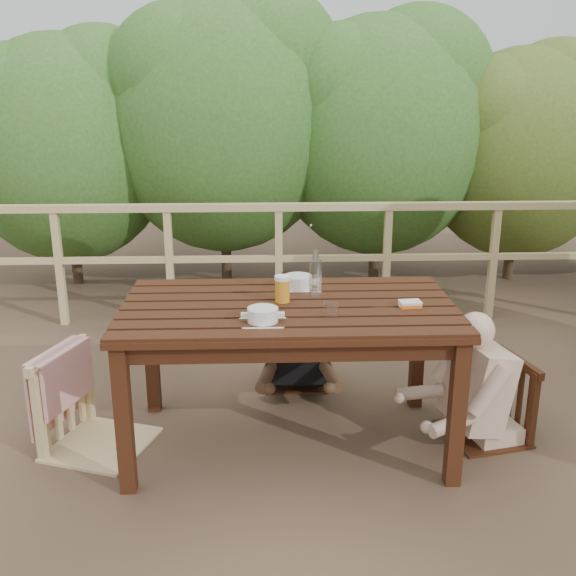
{
  "coord_description": "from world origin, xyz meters",
  "views": [
    {
      "loc": [
        -0.13,
        -3.33,
        1.95
      ],
      "look_at": [
        0.0,
        0.05,
        0.9
      ],
      "focal_mm": 41.58,
      "sensor_mm": 36.0,
      "label": 1
    }
  ],
  "objects_px": {
    "chair_far": "(296,324)",
    "butter_tub": "(410,305)",
    "chair_left": "(94,360)",
    "soup_near": "(263,316)",
    "bottle": "(315,276)",
    "chair_right": "(489,366)",
    "table": "(288,377)",
    "beer_glass": "(282,290)",
    "tumbler": "(331,311)",
    "diner_right": "(497,334)",
    "soup_far": "(298,283)",
    "woman": "(296,291)"
  },
  "relations": [
    {
      "from": "chair_far",
      "to": "chair_right",
      "type": "distance_m",
      "value": 1.29
    },
    {
      "from": "chair_left",
      "to": "chair_far",
      "type": "xyz_separation_m",
      "value": [
        1.13,
        0.79,
        -0.1
      ]
    },
    {
      "from": "table",
      "to": "tumbler",
      "type": "distance_m",
      "value": 0.53
    },
    {
      "from": "chair_far",
      "to": "chair_right",
      "type": "bearing_deg",
      "value": -35.27
    },
    {
      "from": "chair_left",
      "to": "chair_right",
      "type": "distance_m",
      "value": 2.17
    },
    {
      "from": "table",
      "to": "soup_far",
      "type": "xyz_separation_m",
      "value": [
        0.07,
        0.28,
        0.45
      ]
    },
    {
      "from": "chair_far",
      "to": "chair_left",
      "type": "bearing_deg",
      "value": -144.18
    },
    {
      "from": "table",
      "to": "beer_glass",
      "type": "height_order",
      "value": "beer_glass"
    },
    {
      "from": "table",
      "to": "chair_left",
      "type": "distance_m",
      "value": 1.05
    },
    {
      "from": "chair_far",
      "to": "soup_far",
      "type": "height_order",
      "value": "soup_far"
    },
    {
      "from": "soup_far",
      "to": "beer_glass",
      "type": "xyz_separation_m",
      "value": [
        -0.1,
        -0.24,
        0.03
      ]
    },
    {
      "from": "soup_near",
      "to": "butter_tub",
      "type": "height_order",
      "value": "soup_near"
    },
    {
      "from": "woman",
      "to": "bottle",
      "type": "height_order",
      "value": "woman"
    },
    {
      "from": "table",
      "to": "chair_right",
      "type": "height_order",
      "value": "chair_right"
    },
    {
      "from": "butter_tub",
      "to": "bottle",
      "type": "bearing_deg",
      "value": 155.72
    },
    {
      "from": "soup_near",
      "to": "chair_far",
      "type": "bearing_deg",
      "value": 78.24
    },
    {
      "from": "chair_far",
      "to": "butter_tub",
      "type": "bearing_deg",
      "value": -57.08
    },
    {
      "from": "chair_right",
      "to": "bottle",
      "type": "height_order",
      "value": "bottle"
    },
    {
      "from": "chair_right",
      "to": "tumbler",
      "type": "height_order",
      "value": "tumbler"
    },
    {
      "from": "diner_right",
      "to": "chair_far",
      "type": "bearing_deg",
      "value": 41.92
    },
    {
      "from": "soup_near",
      "to": "bottle",
      "type": "bearing_deg",
      "value": 51.75
    },
    {
      "from": "chair_left",
      "to": "bottle",
      "type": "distance_m",
      "value": 1.28
    },
    {
      "from": "table",
      "to": "soup_far",
      "type": "distance_m",
      "value": 0.53
    },
    {
      "from": "soup_near",
      "to": "chair_right",
      "type": "bearing_deg",
      "value": 13.58
    },
    {
      "from": "chair_left",
      "to": "beer_glass",
      "type": "relative_size",
      "value": 6.54
    },
    {
      "from": "chair_far",
      "to": "diner_right",
      "type": "relative_size",
      "value": 0.66
    },
    {
      "from": "table",
      "to": "bottle",
      "type": "height_order",
      "value": "bottle"
    },
    {
      "from": "soup_far",
      "to": "butter_tub",
      "type": "xyz_separation_m",
      "value": [
        0.57,
        -0.35,
        -0.02
      ]
    },
    {
      "from": "table",
      "to": "beer_glass",
      "type": "bearing_deg",
      "value": 128.63
    },
    {
      "from": "chair_left",
      "to": "soup_far",
      "type": "distance_m",
      "value": 1.19
    },
    {
      "from": "soup_near",
      "to": "beer_glass",
      "type": "bearing_deg",
      "value": 70.76
    },
    {
      "from": "woman",
      "to": "chair_left",
      "type": "bearing_deg",
      "value": 36.5
    },
    {
      "from": "beer_glass",
      "to": "diner_right",
      "type": "bearing_deg",
      "value": 0.11
    },
    {
      "from": "diner_right",
      "to": "soup_near",
      "type": "distance_m",
      "value": 1.34
    },
    {
      "from": "diner_right",
      "to": "chair_right",
      "type": "bearing_deg",
      "value": 77.28
    },
    {
      "from": "beer_glass",
      "to": "bottle",
      "type": "bearing_deg",
      "value": 18.35
    },
    {
      "from": "table",
      "to": "woman",
      "type": "xyz_separation_m",
      "value": [
        0.09,
        0.82,
        0.23
      ]
    },
    {
      "from": "soup_near",
      "to": "bottle",
      "type": "xyz_separation_m",
      "value": [
        0.29,
        0.36,
        0.1
      ]
    },
    {
      "from": "table",
      "to": "soup_near",
      "type": "bearing_deg",
      "value": -117.22
    },
    {
      "from": "chair_right",
      "to": "bottle",
      "type": "distance_m",
      "value": 1.1
    },
    {
      "from": "table",
      "to": "butter_tub",
      "type": "distance_m",
      "value": 0.77
    },
    {
      "from": "soup_far",
      "to": "bottle",
      "type": "xyz_separation_m",
      "value": [
        0.08,
        -0.18,
        0.1
      ]
    },
    {
      "from": "beer_glass",
      "to": "chair_far",
      "type": "bearing_deg",
      "value": 81.34
    },
    {
      "from": "woman",
      "to": "beer_glass",
      "type": "bearing_deg",
      "value": 82.42
    },
    {
      "from": "chair_far",
      "to": "butter_tub",
      "type": "relative_size",
      "value": 7.41
    },
    {
      "from": "chair_left",
      "to": "bottle",
      "type": "height_order",
      "value": "bottle"
    },
    {
      "from": "soup_far",
      "to": "butter_tub",
      "type": "distance_m",
      "value": 0.67
    },
    {
      "from": "beer_glass",
      "to": "tumbler",
      "type": "xyz_separation_m",
      "value": [
        0.24,
        -0.23,
        -0.04
      ]
    },
    {
      "from": "beer_glass",
      "to": "woman",
      "type": "bearing_deg",
      "value": 81.56
    },
    {
      "from": "soup_near",
      "to": "bottle",
      "type": "relative_size",
      "value": 0.91
    }
  ]
}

